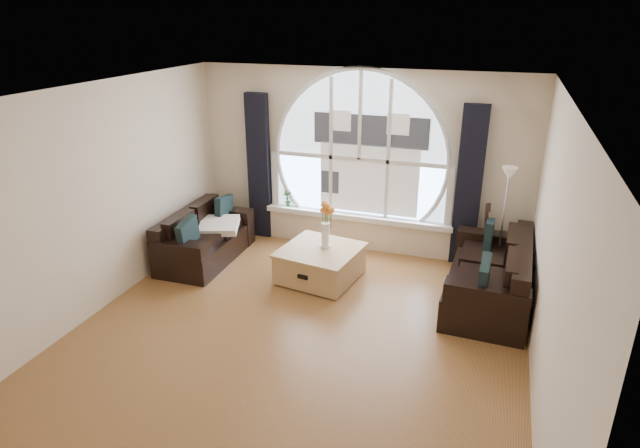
# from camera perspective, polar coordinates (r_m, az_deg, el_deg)

# --- Properties ---
(ground) EXTENTS (5.00, 5.50, 0.01)m
(ground) POSITION_cam_1_polar(r_m,az_deg,el_deg) (6.19, -2.74, -12.04)
(ground) COLOR brown
(ground) RESTS_ON ground
(ceiling) EXTENTS (5.00, 5.50, 0.01)m
(ceiling) POSITION_cam_1_polar(r_m,az_deg,el_deg) (5.19, -3.28, 13.53)
(ceiling) COLOR silver
(ceiling) RESTS_ON ground
(wall_back) EXTENTS (5.00, 0.01, 2.70)m
(wall_back) POSITION_cam_1_polar(r_m,az_deg,el_deg) (8.04, 4.27, 6.64)
(wall_back) COLOR beige
(wall_back) RESTS_ON ground
(wall_front) EXTENTS (5.00, 0.01, 2.70)m
(wall_front) POSITION_cam_1_polar(r_m,az_deg,el_deg) (3.49, -20.57, -16.76)
(wall_front) COLOR beige
(wall_front) RESTS_ON ground
(wall_left) EXTENTS (0.01, 5.50, 2.70)m
(wall_left) POSITION_cam_1_polar(r_m,az_deg,el_deg) (6.83, -22.90, 2.18)
(wall_left) COLOR beige
(wall_left) RESTS_ON ground
(wall_right) EXTENTS (0.01, 5.50, 2.70)m
(wall_right) POSITION_cam_1_polar(r_m,az_deg,el_deg) (5.24, 23.42, -3.69)
(wall_right) COLOR beige
(wall_right) RESTS_ON ground
(attic_slope) EXTENTS (0.92, 5.50, 0.72)m
(attic_slope) POSITION_cam_1_polar(r_m,az_deg,el_deg) (4.90, 21.66, 7.36)
(attic_slope) COLOR silver
(attic_slope) RESTS_ON ground
(arched_window) EXTENTS (2.60, 0.06, 2.15)m
(arched_window) POSITION_cam_1_polar(r_m,az_deg,el_deg) (7.94, 4.27, 8.50)
(arched_window) COLOR silver
(arched_window) RESTS_ON wall_back
(window_sill) EXTENTS (2.90, 0.22, 0.08)m
(window_sill) POSITION_cam_1_polar(r_m,az_deg,el_deg) (8.21, 3.93, 0.80)
(window_sill) COLOR white
(window_sill) RESTS_ON wall_back
(window_frame) EXTENTS (2.76, 0.08, 2.15)m
(window_frame) POSITION_cam_1_polar(r_m,az_deg,el_deg) (7.91, 4.22, 8.46)
(window_frame) COLOR white
(window_frame) RESTS_ON wall_back
(neighbor_house) EXTENTS (1.70, 0.02, 1.50)m
(neighbor_house) POSITION_cam_1_polar(r_m,az_deg,el_deg) (7.92, 5.28, 7.51)
(neighbor_house) COLOR silver
(neighbor_house) RESTS_ON wall_back
(curtain_left) EXTENTS (0.35, 0.12, 2.30)m
(curtain_left) POSITION_cam_1_polar(r_m,az_deg,el_deg) (8.51, -6.51, 6.02)
(curtain_left) COLOR black
(curtain_left) RESTS_ON ground
(curtain_right) EXTENTS (0.35, 0.12, 2.30)m
(curtain_right) POSITION_cam_1_polar(r_m,az_deg,el_deg) (7.75, 15.53, 3.78)
(curtain_right) COLOR black
(curtain_right) RESTS_ON ground
(sofa_left) EXTENTS (0.84, 1.64, 0.72)m
(sofa_left) POSITION_cam_1_polar(r_m,az_deg,el_deg) (8.02, -12.11, -1.03)
(sofa_left) COLOR black
(sofa_left) RESTS_ON ground
(sofa_right) EXTENTS (0.99, 1.88, 0.82)m
(sofa_right) POSITION_cam_1_polar(r_m,az_deg,el_deg) (7.00, 17.47, -5.07)
(sofa_right) COLOR black
(sofa_right) RESTS_ON ground
(coffee_chest) EXTENTS (1.14, 1.14, 0.49)m
(coffee_chest) POSITION_cam_1_polar(r_m,az_deg,el_deg) (7.33, 0.03, -4.10)
(coffee_chest) COLOR #A78151
(coffee_chest) RESTS_ON ground
(throw_blanket) EXTENTS (0.70, 0.70, 0.10)m
(throw_blanket) POSITION_cam_1_polar(r_m,az_deg,el_deg) (8.02, -10.67, -0.14)
(throw_blanket) COLOR silver
(throw_blanket) RESTS_ON sofa_left
(vase_flowers) EXTENTS (0.24, 0.24, 0.70)m
(vase_flowers) POSITION_cam_1_polar(r_m,az_deg,el_deg) (7.15, 0.59, 0.40)
(vase_flowers) COLOR white
(vase_flowers) RESTS_ON coffee_chest
(floor_lamp) EXTENTS (0.24, 0.24, 1.60)m
(floor_lamp) POSITION_cam_1_polar(r_m,az_deg,el_deg) (7.46, 18.80, -0.19)
(floor_lamp) COLOR #B2B2B2
(floor_lamp) RESTS_ON ground
(guitar) EXTENTS (0.42, 0.34, 1.06)m
(guitar) POSITION_cam_1_polar(r_m,az_deg,el_deg) (7.75, 17.10, -1.30)
(guitar) COLOR brown
(guitar) RESTS_ON ground
(potted_plant) EXTENTS (0.16, 0.13, 0.27)m
(potted_plant) POSITION_cam_1_polar(r_m,az_deg,el_deg) (8.49, -3.47, 2.79)
(potted_plant) COLOR #1E6023
(potted_plant) RESTS_ON window_sill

